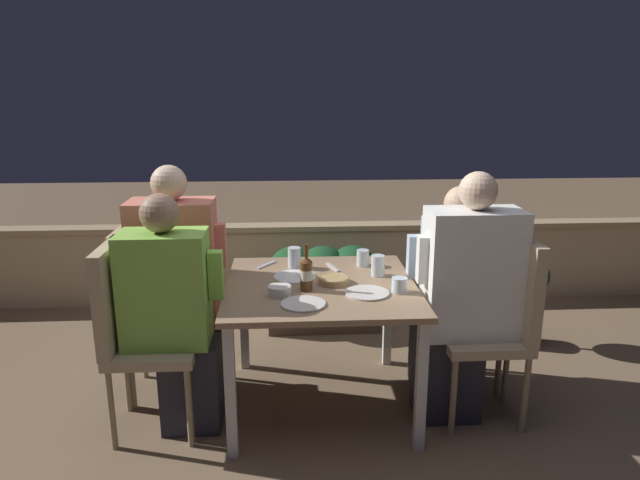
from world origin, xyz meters
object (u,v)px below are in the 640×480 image
chair_left_near (132,323)px  potted_plant (525,291)px  person_blue_shirt (450,289)px  chair_left_far (145,298)px  person_green_blouse (174,315)px  chair_right_far (486,292)px  beer_bottle (306,273)px  person_coral_top (181,284)px  person_white_polo (464,299)px  chair_right_near (502,312)px

chair_left_near → potted_plant: size_ratio=1.57×
person_blue_shirt → chair_left_far: bearing=179.3°
person_green_blouse → chair_right_far: (1.69, 0.32, -0.04)m
chair_left_near → beer_bottle: 0.90m
person_coral_top → beer_bottle: bearing=-21.3°
person_blue_shirt → beer_bottle: (-0.82, -0.24, 0.19)m
person_white_polo → potted_plant: person_white_polo is taller
person_green_blouse → person_white_polo: size_ratio=0.93×
chair_left_near → chair_right_far: size_ratio=1.00×
chair_left_far → chair_right_near: bearing=-9.7°
chair_left_far → chair_right_far: bearing=-0.7°
person_blue_shirt → potted_plant: person_blue_shirt is taller
chair_left_far → person_blue_shirt: 1.71m
person_coral_top → chair_right_near: size_ratio=1.34×
beer_bottle → potted_plant: beer_bottle is taller
person_blue_shirt → potted_plant: bearing=38.3°
beer_bottle → potted_plant: (1.51, 0.79, -0.41)m
chair_left_far → chair_right_far: same height
person_coral_top → chair_left_near: bearing=-118.5°
chair_right_far → potted_plant: 0.75m
person_green_blouse → beer_bottle: size_ratio=5.03×
beer_bottle → person_coral_top: bearing=158.7°
chair_left_near → chair_left_far: bearing=93.0°
person_green_blouse → chair_right_far: 1.73m
beer_bottle → person_white_polo: bearing=-4.1°
chair_left_far → potted_plant: bearing=12.2°
chair_left_near → chair_left_far: (-0.02, 0.35, 0.00)m
chair_right_far → chair_left_near: bearing=-170.4°
chair_right_near → person_white_polo: size_ratio=0.75×
person_blue_shirt → chair_right_near: bearing=-57.5°
person_coral_top → person_white_polo: bearing=-12.3°
beer_bottle → chair_right_far: bearing=13.3°
person_white_polo → person_blue_shirt: bearing=87.7°
chair_right_far → beer_bottle: 1.08m
chair_left_far → chair_right_near: same height
person_white_polo → beer_bottle: (-0.81, 0.06, 0.14)m
person_green_blouse → chair_right_near: bearing=0.7°
chair_left_far → potted_plant: chair_left_far is taller
chair_left_far → beer_bottle: chair_left_far is taller
chair_left_near → beer_bottle: (0.87, 0.08, 0.22)m
chair_right_far → beer_bottle: bearing=-166.7°
chair_left_near → chair_right_near: same height
chair_right_near → person_white_polo: (-0.21, 0.00, 0.08)m
person_white_polo → beer_bottle: 0.82m
person_white_polo → person_green_blouse: bearing=-179.2°
person_coral_top → beer_bottle: size_ratio=5.39×
person_coral_top → chair_right_far: person_coral_top is taller
chair_left_near → chair_left_far: 0.35m
chair_right_near → chair_right_far: (0.02, 0.30, 0.00)m
person_green_blouse → person_white_polo: (1.47, 0.02, 0.04)m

